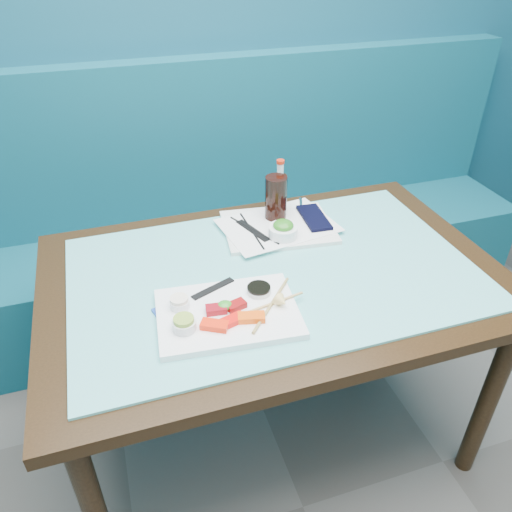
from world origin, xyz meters
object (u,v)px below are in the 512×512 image
object	(u,v)px
sashimi_plate	(228,314)
dining_table	(273,294)
cola_bottle_body	(280,194)
cola_glass	(276,198)
booth_bench	(214,238)
blue_napkin	(190,315)
seaweed_bowl	(283,232)
serving_tray	(278,227)

from	to	relation	value
sashimi_plate	dining_table	bearing A→B (deg)	45.65
cola_bottle_body	cola_glass	bearing A→B (deg)	-121.36
booth_bench	dining_table	bearing A→B (deg)	-90.00
cola_glass	blue_napkin	size ratio (longest dim) A/B	0.98
sashimi_plate	cola_bottle_body	size ratio (longest dim) A/B	2.60
booth_bench	dining_table	world-z (taller)	booth_bench
seaweed_bowl	cola_glass	xyz separation A→B (m)	(0.02, 0.13, 0.06)
sashimi_plate	serving_tray	size ratio (longest dim) A/B	1.02
seaweed_bowl	cola_bottle_body	size ratio (longest dim) A/B	0.67
sashimi_plate	booth_bench	bearing A→B (deg)	84.69
seaweed_bowl	sashimi_plate	bearing A→B (deg)	-131.26
booth_bench	serving_tray	xyz separation A→B (m)	(0.10, -0.61, 0.39)
sashimi_plate	seaweed_bowl	size ratio (longest dim) A/B	3.87
cola_bottle_body	blue_napkin	bearing A→B (deg)	-132.31
serving_tray	cola_glass	xyz separation A→B (m)	(0.01, 0.05, 0.09)
serving_tray	booth_bench	bearing A→B (deg)	105.88
sashimi_plate	cola_bottle_body	bearing A→B (deg)	62.08
booth_bench	cola_glass	distance (m)	0.74
serving_tray	blue_napkin	xyz separation A→B (m)	(-0.39, -0.36, -0.00)
dining_table	serving_tray	world-z (taller)	serving_tray
serving_tray	seaweed_bowl	distance (m)	0.08
seaweed_bowl	cola_glass	size ratio (longest dim) A/B	0.63
serving_tray	blue_napkin	size ratio (longest dim) A/B	2.33
blue_napkin	seaweed_bowl	bearing A→B (deg)	37.20
booth_bench	cola_bottle_body	xyz separation A→B (m)	(0.14, -0.49, 0.46)
sashimi_plate	blue_napkin	xyz separation A→B (m)	(-0.10, 0.03, -0.01)
serving_tray	dining_table	bearing A→B (deg)	-105.91
seaweed_bowl	cola_glass	distance (m)	0.14
dining_table	serving_tray	size ratio (longest dim) A/B	3.76
serving_tray	cola_glass	distance (m)	0.10
cola_bottle_body	dining_table	bearing A→B (deg)	-112.51
booth_bench	dining_table	size ratio (longest dim) A/B	2.14
cola_glass	cola_bottle_body	bearing A→B (deg)	58.64
cola_bottle_body	serving_tray	bearing A→B (deg)	-111.97
sashimi_plate	seaweed_bowl	world-z (taller)	seaweed_bowl
dining_table	serving_tray	xyz separation A→B (m)	(0.10, 0.23, 0.10)
sashimi_plate	blue_napkin	size ratio (longest dim) A/B	2.38
booth_bench	cola_bottle_body	bearing A→B (deg)	-73.91
sashimi_plate	cola_bottle_body	distance (m)	0.61
dining_table	sashimi_plate	world-z (taller)	sashimi_plate
serving_tray	seaweed_bowl	size ratio (longest dim) A/B	3.79
cola_bottle_body	seaweed_bowl	bearing A→B (deg)	-106.50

